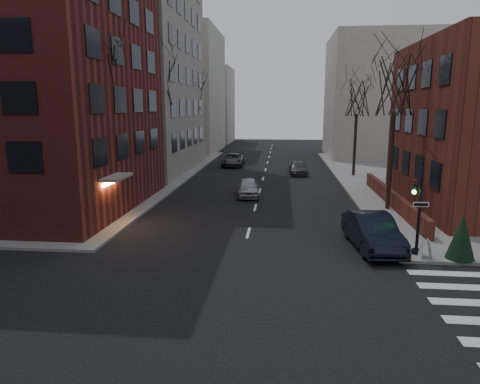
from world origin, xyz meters
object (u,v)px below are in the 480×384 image
(car_lane_far, at_px, (233,160))
(tree_right_a, at_px, (396,87))
(car_lane_silver, at_px, (248,187))
(tree_left_b, at_px, (158,81))
(sandwich_board, at_px, (426,248))
(streetlamp_near, at_px, (153,140))
(tree_left_c, at_px, (193,96))
(parked_sedan, at_px, (372,232))
(tree_right_b, at_px, (357,98))
(tree_left_a, at_px, (99,77))
(evergreen_shrub, at_px, (462,237))
(car_lane_gray, at_px, (298,168))
(streetlamp_far, at_px, (201,128))
(traffic_signal, at_px, (418,217))

(car_lane_far, bearing_deg, tree_right_a, -59.32)
(car_lane_far, bearing_deg, car_lane_silver, -80.57)
(tree_left_b, height_order, sandwich_board, tree_left_b)
(tree_right_a, relative_size, streetlamp_near, 1.55)
(tree_left_c, height_order, parked_sedan, tree_left_c)
(tree_right_b, bearing_deg, car_lane_silver, -133.12)
(tree_left_a, bearing_deg, car_lane_far, 78.70)
(tree_left_b, xyz_separation_m, evergreen_shrub, (18.53, -17.50, -7.75))
(streetlamp_near, height_order, evergreen_shrub, streetlamp_near)
(tree_right_b, bearing_deg, tree_left_c, 155.56)
(tree_left_c, bearing_deg, car_lane_gray, -29.62)
(tree_left_b, xyz_separation_m, car_lane_silver, (8.00, -4.25, -8.23))
(parked_sedan, bearing_deg, car_lane_far, 103.12)
(tree_left_b, bearing_deg, car_lane_silver, -28.00)
(car_lane_far, bearing_deg, car_lane_gray, -38.11)
(tree_left_c, relative_size, parked_sedan, 1.88)
(tree_left_a, distance_m, tree_right_a, 18.05)
(streetlamp_far, relative_size, car_lane_gray, 1.44)
(tree_right_a, relative_size, tree_right_b, 1.06)
(tree_left_b, relative_size, car_lane_gray, 2.48)
(tree_right_b, distance_m, streetlamp_far, 20.01)
(tree_right_a, distance_m, tree_right_b, 14.01)
(tree_right_b, bearing_deg, traffic_signal, -92.15)
(sandwich_board, relative_size, evergreen_shrub, 0.42)
(tree_right_a, height_order, car_lane_gray, tree_right_a)
(tree_right_a, xyz_separation_m, car_lane_far, (-12.69, 20.59, -7.31))
(tree_left_b, height_order, tree_left_c, tree_left_b)
(traffic_signal, bearing_deg, streetlamp_far, 116.06)
(traffic_signal, bearing_deg, car_lane_silver, 124.42)
(car_lane_silver, xyz_separation_m, car_lane_far, (-3.09, 16.84, 0.04))
(traffic_signal, xyz_separation_m, car_lane_far, (-11.82, 29.60, -1.19))
(streetlamp_far, bearing_deg, sandwich_board, -63.85)
(tree_left_b, xyz_separation_m, streetlamp_far, (0.60, 16.00, -4.68))
(streetlamp_far, relative_size, parked_sedan, 1.22)
(tree_left_b, distance_m, car_lane_gray, 16.37)
(streetlamp_far, bearing_deg, tree_right_a, -54.69)
(tree_right_b, bearing_deg, evergreen_shrub, -87.73)
(tree_left_a, height_order, streetlamp_near, tree_left_a)
(parked_sedan, height_order, evergreen_shrub, evergreen_shrub)
(tree_left_b, distance_m, car_lane_far, 15.80)
(tree_left_b, height_order, streetlamp_near, tree_left_b)
(tree_left_b, xyz_separation_m, car_lane_gray, (12.24, 7.04, -8.28))
(streetlamp_far, bearing_deg, evergreen_shrub, -61.84)
(car_lane_far, relative_size, sandwich_board, 6.13)
(parked_sedan, bearing_deg, tree_right_a, 65.66)
(tree_right_a, relative_size, car_lane_silver, 2.41)
(tree_right_a, bearing_deg, tree_left_a, -167.20)
(tree_right_b, height_order, sandwich_board, tree_right_b)
(parked_sedan, bearing_deg, sandwich_board, -42.77)
(tree_left_a, distance_m, car_lane_gray, 23.95)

